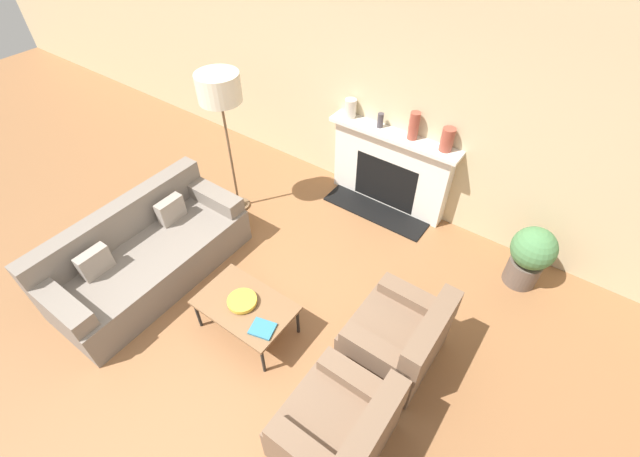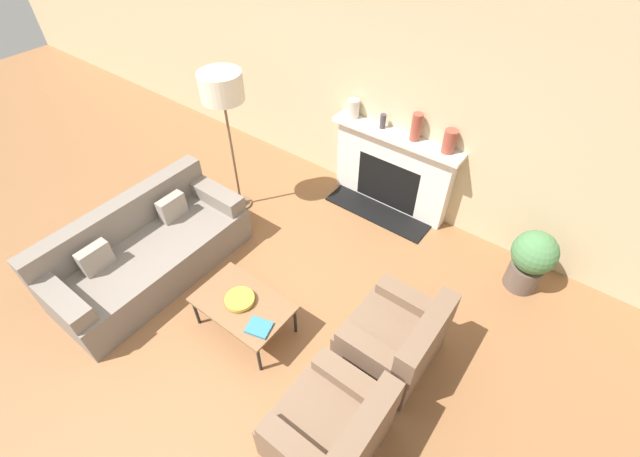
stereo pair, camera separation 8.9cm
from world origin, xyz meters
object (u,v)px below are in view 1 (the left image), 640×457
at_px(fireplace, 389,170).
at_px(book, 262,329).
at_px(potted_plant, 530,255).
at_px(armchair_far, 398,337).
at_px(coffee_table, 245,306).
at_px(mantel_vase_center_left, 380,120).
at_px(mantel_vase_left, 350,108).
at_px(armchair_near, 338,428).
at_px(mantel_vase_right, 447,140).
at_px(couch, 147,255).
at_px(mantel_vase_center_right, 414,126).
at_px(floor_lamp, 220,93).
at_px(bowl, 242,301).

xyz_separation_m(fireplace, book, (0.18, -2.69, -0.09)).
relative_size(book, potted_plant, 0.34).
bearing_deg(book, potted_plant, 38.37).
distance_m(armchair_far, potted_plant, 1.79).
height_order(fireplace, armchair_far, fireplace).
height_order(coffee_table, mantel_vase_center_left, mantel_vase_center_left).
bearing_deg(mantel_vase_left, coffee_table, -79.13).
height_order(armchair_near, mantel_vase_right, mantel_vase_right).
bearing_deg(couch, armchair_far, -75.79).
bearing_deg(mantel_vase_right, armchair_near, -79.12).
xyz_separation_m(armchair_near, book, (-1.03, 0.29, 0.13)).
bearing_deg(potted_plant, couch, -145.87).
height_order(mantel_vase_left, mantel_vase_right, mantel_vase_right).
xyz_separation_m(mantel_vase_center_right, potted_plant, (1.69, -0.34, -0.81)).
bearing_deg(floor_lamp, mantel_vase_center_left, 42.66).
distance_m(mantel_vase_center_left, mantel_vase_center_right, 0.44).
xyz_separation_m(fireplace, mantel_vase_center_right, (0.22, 0.01, 0.72)).
distance_m(fireplace, mantel_vase_center_left, 0.67).
distance_m(couch, floor_lamp, 1.95).
xyz_separation_m(couch, armchair_near, (2.75, -0.31, -0.01)).
distance_m(mantel_vase_right, potted_plant, 1.53).
relative_size(coffee_table, bowl, 3.31).
height_order(coffee_table, book, book).
relative_size(coffee_table, book, 3.67).
bearing_deg(mantel_vase_center_left, coffee_table, -88.43).
bearing_deg(armchair_near, mantel_vase_left, -148.24).
xyz_separation_m(floor_lamp, mantel_vase_left, (0.92, 1.24, -0.43)).
height_order(bowl, mantel_vase_center_left, mantel_vase_center_left).
distance_m(mantel_vase_center_left, mantel_vase_right, 0.85).
bearing_deg(armchair_near, mantel_vase_center_right, -161.67).
height_order(couch, mantel_vase_center_left, mantel_vase_center_left).
distance_m(couch, mantel_vase_right, 3.57).
distance_m(armchair_far, mantel_vase_left, 2.86).
bearing_deg(fireplace, mantel_vase_center_left, 175.99).
bearing_deg(mantel_vase_center_right, mantel_vase_right, 0.00).
distance_m(book, mantel_vase_center_left, 2.83).
bearing_deg(bowl, mantel_vase_center_right, 81.45).
relative_size(mantel_vase_center_left, mantel_vase_right, 0.66).
height_order(fireplace, mantel_vase_right, mantel_vase_right).
relative_size(mantel_vase_left, mantel_vase_center_right, 0.70).
bearing_deg(bowl, potted_plant, 47.28).
height_order(floor_lamp, mantel_vase_left, floor_lamp).
height_order(fireplace, mantel_vase_left, mantel_vase_left).
bearing_deg(floor_lamp, mantel_vase_center_right, 34.88).
bearing_deg(floor_lamp, armchair_far, -14.94).
bearing_deg(coffee_table, bowl, -176.09).
relative_size(coffee_table, mantel_vase_center_left, 5.22).
bearing_deg(book, coffee_table, 145.57).
height_order(armchair_near, bowl, armchair_near).
distance_m(fireplace, coffee_table, 2.59).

